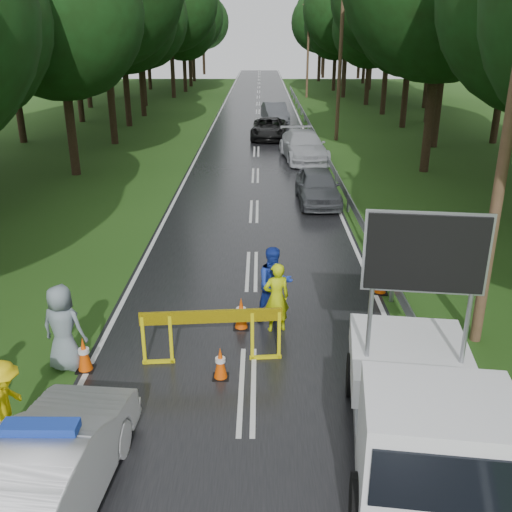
{
  "coord_description": "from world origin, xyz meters",
  "views": [
    {
      "loc": [
        0.25,
        -9.54,
        6.61
      ],
      "look_at": [
        0.14,
        3.92,
        1.3
      ],
      "focal_mm": 40.0,
      "sensor_mm": 36.0,
      "label": 1
    }
  ],
  "objects_px": {
    "police_sedan": "(48,472)",
    "barrier": "(211,323)",
    "queue_car_fourth": "(275,113)",
    "civilian": "(274,284)",
    "queue_car_second": "(303,146)",
    "queue_car_first": "(318,186)",
    "officer": "(276,298)",
    "work_truck": "(422,412)",
    "queue_car_third": "(269,129)"
  },
  "relations": [
    {
      "from": "police_sedan",
      "to": "barrier",
      "type": "distance_m",
      "value": 4.58
    },
    {
      "from": "barrier",
      "to": "queue_car_fourth",
      "type": "bearing_deg",
      "value": 81.52
    },
    {
      "from": "civilian",
      "to": "queue_car_second",
      "type": "distance_m",
      "value": 18.8
    },
    {
      "from": "queue_car_second",
      "to": "queue_car_first",
      "type": "bearing_deg",
      "value": -96.01
    },
    {
      "from": "officer",
      "to": "queue_car_first",
      "type": "distance_m",
      "value": 11.0
    },
    {
      "from": "police_sedan",
      "to": "queue_car_second",
      "type": "relative_size",
      "value": 0.82
    },
    {
      "from": "police_sedan",
      "to": "civilian",
      "type": "relative_size",
      "value": 2.36
    },
    {
      "from": "civilian",
      "to": "work_truck",
      "type": "bearing_deg",
      "value": -83.03
    },
    {
      "from": "barrier",
      "to": "queue_car_fourth",
      "type": "relative_size",
      "value": 0.64
    },
    {
      "from": "barrier",
      "to": "officer",
      "type": "distance_m",
      "value": 1.97
    },
    {
      "from": "police_sedan",
      "to": "queue_car_fourth",
      "type": "distance_m",
      "value": 38.71
    },
    {
      "from": "civilian",
      "to": "queue_car_first",
      "type": "bearing_deg",
      "value": 62.53
    },
    {
      "from": "barrier",
      "to": "queue_car_second",
      "type": "height_order",
      "value": "queue_car_second"
    },
    {
      "from": "police_sedan",
      "to": "queue_car_first",
      "type": "height_order",
      "value": "police_sedan"
    },
    {
      "from": "work_truck",
      "to": "barrier",
      "type": "relative_size",
      "value": 1.73
    },
    {
      "from": "officer",
      "to": "queue_car_fourth",
      "type": "height_order",
      "value": "officer"
    },
    {
      "from": "police_sedan",
      "to": "civilian",
      "type": "distance_m",
      "value": 6.97
    },
    {
      "from": "barrier",
      "to": "queue_car_third",
      "type": "distance_m",
      "value": 27.42
    },
    {
      "from": "work_truck",
      "to": "queue_car_fourth",
      "type": "relative_size",
      "value": 1.1
    },
    {
      "from": "civilian",
      "to": "police_sedan",
      "type": "bearing_deg",
      "value": -135.5
    },
    {
      "from": "officer",
      "to": "queue_car_fourth",
      "type": "xyz_separation_m",
      "value": [
        0.73,
        32.99,
        -0.09
      ]
    },
    {
      "from": "queue_car_second",
      "to": "queue_car_third",
      "type": "relative_size",
      "value": 1.1
    },
    {
      "from": "officer",
      "to": "queue_car_third",
      "type": "height_order",
      "value": "officer"
    },
    {
      "from": "police_sedan",
      "to": "queue_car_first",
      "type": "bearing_deg",
      "value": -103.63
    },
    {
      "from": "queue_car_second",
      "to": "queue_car_fourth",
      "type": "height_order",
      "value": "queue_car_second"
    },
    {
      "from": "work_truck",
      "to": "civilian",
      "type": "bearing_deg",
      "value": 120.51
    },
    {
      "from": "queue_car_second",
      "to": "queue_car_third",
      "type": "distance_m",
      "value": 6.94
    },
    {
      "from": "barrier",
      "to": "civilian",
      "type": "distance_m",
      "value": 2.41
    },
    {
      "from": "barrier",
      "to": "queue_car_second",
      "type": "bearing_deg",
      "value": 75.8
    },
    {
      "from": "civilian",
      "to": "queue_car_third",
      "type": "relative_size",
      "value": 0.38
    },
    {
      "from": "queue_car_fourth",
      "to": "queue_car_second",
      "type": "bearing_deg",
      "value": -92.25
    },
    {
      "from": "police_sedan",
      "to": "work_truck",
      "type": "xyz_separation_m",
      "value": [
        5.6,
        0.98,
        0.35
      ]
    },
    {
      "from": "queue_car_first",
      "to": "queue_car_third",
      "type": "xyz_separation_m",
      "value": [
        -1.8,
        15.16,
        -0.03
      ]
    },
    {
      "from": "work_truck",
      "to": "civilian",
      "type": "xyz_separation_m",
      "value": [
        -2.2,
        5.11,
        -0.12
      ]
    },
    {
      "from": "barrier",
      "to": "queue_car_second",
      "type": "relative_size",
      "value": 0.55
    },
    {
      "from": "officer",
      "to": "civilian",
      "type": "xyz_separation_m",
      "value": [
        -0.03,
        0.59,
        0.08
      ]
    },
    {
      "from": "officer",
      "to": "queue_car_second",
      "type": "distance_m",
      "value": 19.38
    },
    {
      "from": "officer",
      "to": "civilian",
      "type": "relative_size",
      "value": 0.92
    },
    {
      "from": "civilian",
      "to": "queue_car_first",
      "type": "xyz_separation_m",
      "value": [
        2.01,
        10.23,
        -0.23
      ]
    },
    {
      "from": "police_sedan",
      "to": "queue_car_third",
      "type": "relative_size",
      "value": 0.9
    },
    {
      "from": "work_truck",
      "to": "queue_car_first",
      "type": "relative_size",
      "value": 1.24
    },
    {
      "from": "civilian",
      "to": "queue_car_first",
      "type": "height_order",
      "value": "civilian"
    },
    {
      "from": "barrier",
      "to": "queue_car_first",
      "type": "relative_size",
      "value": 0.72
    },
    {
      "from": "queue_car_second",
      "to": "police_sedan",
      "type": "bearing_deg",
      "value": -108.3
    },
    {
      "from": "work_truck",
      "to": "queue_car_second",
      "type": "relative_size",
      "value": 0.95
    },
    {
      "from": "barrier",
      "to": "queue_car_second",
      "type": "distance_m",
      "value": 20.95
    },
    {
      "from": "barrier",
      "to": "civilian",
      "type": "relative_size",
      "value": 1.59
    },
    {
      "from": "queue_car_first",
      "to": "queue_car_fourth",
      "type": "height_order",
      "value": "queue_car_fourth"
    },
    {
      "from": "police_sedan",
      "to": "queue_car_fourth",
      "type": "height_order",
      "value": "police_sedan"
    },
    {
      "from": "officer",
      "to": "queue_car_second",
      "type": "bearing_deg",
      "value": -111.25
    }
  ]
}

